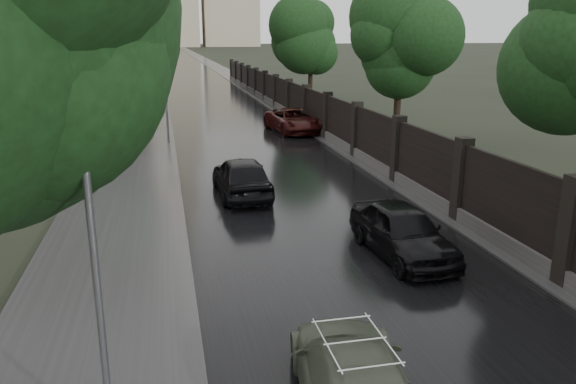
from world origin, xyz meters
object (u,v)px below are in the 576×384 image
Objects in this scene: tree_right_b at (400,51)px; tree_right_c at (311,45)px; traffic_light at (166,101)px; car_right_near at (402,231)px; car_right_far at (293,120)px; lamp_post at (97,282)px; tree_left_far at (98,44)px; volga_sedan at (354,379)px; hatchback_left at (242,177)px.

tree_right_c is at bearing 90.00° from tree_right_b.
car_right_near is at bearing -71.26° from traffic_light.
car_right_near is at bearing -100.32° from tree_right_c.
car_right_far is at bearing 126.74° from tree_right_b.
tree_right_c is 40.67m from lamp_post.
traffic_light is 0.96× the size of car_right_near.
car_right_far is at bearing 20.05° from traffic_light.
tree_left_far is 1.05× the size of tree_right_c.
tree_left_far reaches higher than tree_right_c.
volga_sedan is (-9.30, -38.36, -4.33)m from tree_right_c.
car_right_far is at bearing 81.78° from car_right_near.
tree_right_b is at bearing -90.00° from tree_right_c.
tree_left_far is 1.74× the size of volga_sedan.
volga_sedan is at bearing -114.55° from tree_right_b.
car_right_far is at bearing -109.26° from tree_right_c.
volga_sedan is at bearing -77.67° from tree_left_far.
volga_sedan is (2.50, -23.36, -1.78)m from traffic_light.
volga_sedan is 12.64m from hatchback_left.
traffic_light is 0.77× the size of car_right_far.
tree_right_c reaches higher than volga_sedan.
hatchback_left is at bearing 113.36° from car_right_near.
traffic_light is 0.94× the size of volga_sedan.
tree_left_far is 17.49m from hatchback_left.
car_right_near is at bearing 41.08° from lamp_post.
tree_right_b is at bearing -27.30° from tree_left_far.
lamp_post is 27.69m from car_right_far.
lamp_post is at bearing -84.79° from tree_left_far.
tree_right_b is at bearing 64.08° from car_right_near.
tree_left_far is 1.42× the size of car_right_far.
tree_right_c reaches higher than lamp_post.
tree_left_far is 1.85× the size of traffic_light.
tree_right_b is 8.31m from car_right_far.
tree_left_far is 1.45× the size of lamp_post.
hatchback_left is (-0.00, 12.64, 0.14)m from volga_sedan.
tree_left_far is 1.66× the size of hatchback_left.
tree_right_b is at bearing -106.83° from volga_sedan.
tree_left_far is 17.45m from tree_right_b.
tree_right_b is 1.00× the size of tree_right_c.
traffic_light is at bearing -167.46° from car_right_far.
tree_right_b is 1.37× the size of lamp_post.
tree_left_far is 18.45m from tree_right_c.
tree_left_far is at bearing -70.10° from hatchback_left.
tree_right_c reaches higher than car_right_far.
hatchback_left is at bearing -117.95° from car_right_far.
car_right_far is at bearing -93.16° from volga_sedan.
lamp_post is 1.28× the size of traffic_light.
tree_right_c is 39.71m from volga_sedan.
tree_right_b is 1.69× the size of car_right_near.
tree_right_b reaches higher than lamp_post.
lamp_post is at bearing -92.68° from traffic_light.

